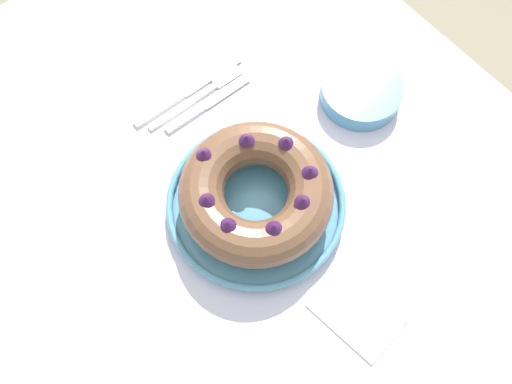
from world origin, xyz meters
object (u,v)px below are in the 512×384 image
Objects in this scene: napkin at (357,312)px; bundt_cake at (256,192)px; fork at (203,94)px; side_bowl at (361,92)px; serving_dish at (256,204)px; cake_knife at (202,107)px; serving_knife at (181,95)px.

bundt_cake is at bearing -177.13° from napkin.
side_bowl is (0.20, 0.24, 0.02)m from fork.
serving_dish is 2.01× the size of side_bowl.
bundt_cake is 0.31m from side_bowl.
cake_knife is at bearing -124.19° from side_bowl.
fork reaches higher than napkin.
bundt_cake reaches higher than napkin.
serving_knife reaches higher than napkin.
serving_dish is at bearing -177.13° from napkin.
serving_dish is 1.25× the size of serving_knife.
napkin is (0.52, -0.02, -0.00)m from serving_knife.
side_bowl is (0.22, 0.27, 0.02)m from serving_knife.
side_bowl is (-0.05, 0.30, -0.05)m from bundt_cake.
napkin is at bearing 2.63° from cake_knife.
napkin is at bearing -10.65° from fork.
bundt_cake is at bearing -19.33° from fork.
cake_knife is (-0.23, 0.05, -0.07)m from bundt_cake.
serving_dish is 2.26× the size of napkin.
serving_dish reaches higher than cake_knife.
serving_knife is (-0.02, -0.03, 0.00)m from fork.
serving_dish is 1.61× the size of cake_knife.
serving_dish is 1.44× the size of fork.
serving_knife is 1.61× the size of side_bowl.
fork is at bearing 173.86° from napkin.
bundt_cake is 1.34× the size of cake_knife.
napkin is at bearing -0.25° from serving_knife.
serving_dish is at bearing -4.75° from serving_knife.
bundt_cake reaches higher than cake_knife.
side_bowl is 0.42m from napkin.
serving_dish is 0.05m from bundt_cake.
serving_knife is (-0.27, 0.03, -0.01)m from serving_dish.
serving_dish is at bearing -4.97° from cake_knife.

